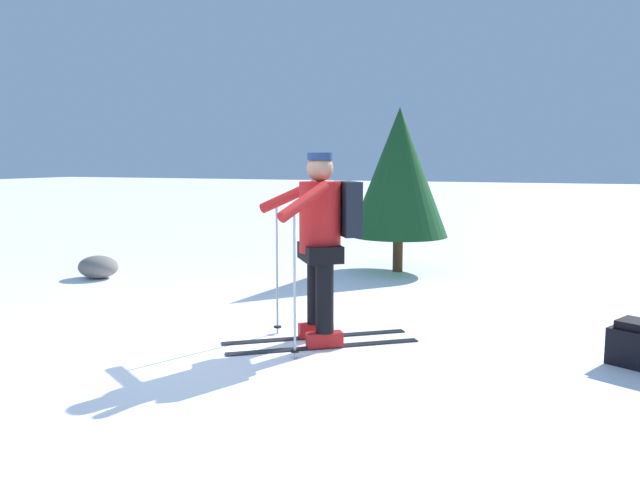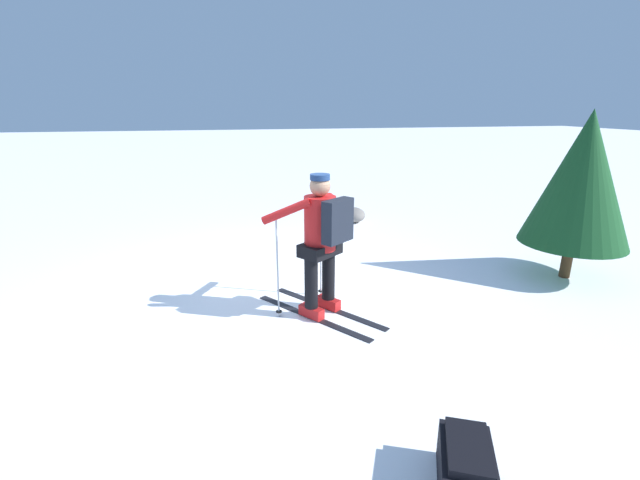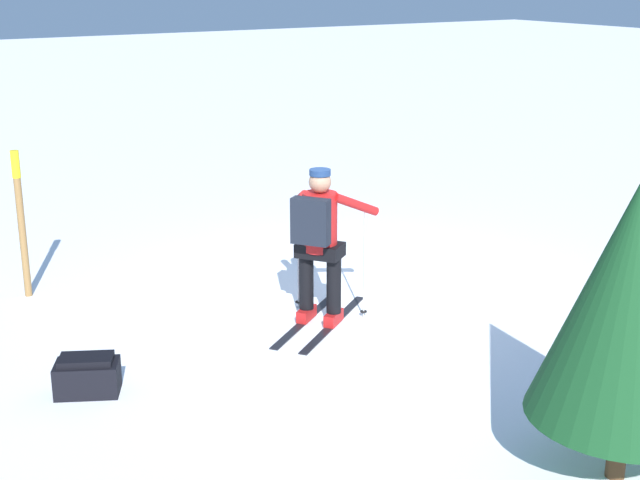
# 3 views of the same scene
# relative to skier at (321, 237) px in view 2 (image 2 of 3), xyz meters

# --- Properties ---
(ground_plane) EXTENTS (80.00, 80.00, 0.00)m
(ground_plane) POSITION_rel_skier_xyz_m (0.81, 0.54, -0.93)
(ground_plane) COLOR white
(skier) EXTENTS (1.56, 1.30, 1.61)m
(skier) POSITION_rel_skier_xyz_m (0.00, 0.00, 0.00)
(skier) COLOR black
(skier) RESTS_ON ground_plane
(dropped_backpack) EXTENTS (0.62, 0.52, 0.34)m
(dropped_backpack) POSITION_rel_skier_xyz_m (-2.53, -0.32, -0.77)
(dropped_backpack) COLOR black
(dropped_backpack) RESTS_ON ground_plane
(rock_boulder) EXTENTS (0.54, 0.46, 0.30)m
(rock_boulder) POSITION_rel_skier_xyz_m (3.84, -1.59, -0.78)
(rock_boulder) COLOR slate
(rock_boulder) RESTS_ON ground_plane
(pine_tree) EXTENTS (1.36, 1.36, 2.27)m
(pine_tree) POSITION_rel_skier_xyz_m (0.31, -3.59, 0.45)
(pine_tree) COLOR #4C331E
(pine_tree) RESTS_ON ground_plane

